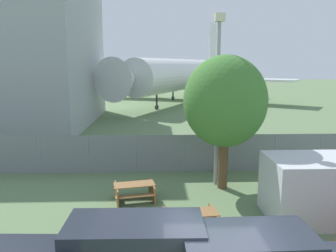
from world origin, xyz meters
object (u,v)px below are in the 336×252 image
at_px(airplane, 186,75).
at_px(picnic_bench_open_grass, 190,220).
at_px(portable_cabin, 329,188).
at_px(tree_near_hangar, 225,102).
at_px(picnic_bench_near_cabin, 134,190).

xyz_separation_m(airplane, picnic_bench_open_grass, (-3.64, -41.70, -3.72)).
xyz_separation_m(portable_cabin, tree_near_hangar, (-3.39, 3.24, 2.94)).
height_order(portable_cabin, tree_near_hangar, tree_near_hangar).
bearing_deg(picnic_bench_open_grass, portable_cabin, 10.14).
distance_m(portable_cabin, picnic_bench_open_grass, 5.49).
xyz_separation_m(airplane, picnic_bench_near_cabin, (-5.76, -38.88, -3.73)).
bearing_deg(picnic_bench_near_cabin, tree_near_hangar, 18.69).
bearing_deg(airplane, tree_near_hangar, 23.60).
distance_m(picnic_bench_near_cabin, picnic_bench_open_grass, 3.53).
distance_m(picnic_bench_open_grass, tree_near_hangar, 5.90).
bearing_deg(tree_near_hangar, picnic_bench_open_grass, -115.09).
bearing_deg(picnic_bench_open_grass, tree_near_hangar, 64.91).
bearing_deg(picnic_bench_open_grass, picnic_bench_near_cabin, 127.03).
bearing_deg(picnic_bench_open_grass, airplane, 85.02).
bearing_deg(picnic_bench_near_cabin, airplane, 81.57).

